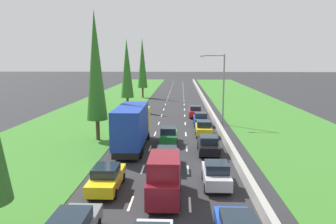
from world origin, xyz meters
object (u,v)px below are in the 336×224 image
at_px(black_sedan_right_lane, 208,145).
at_px(blue_hatchback_centre_lane, 167,158).
at_px(green_hatchback_centre_lane, 168,135).
at_px(street_light_mast, 221,84).
at_px(maroon_van_centre_lane, 164,178).
at_px(blue_hatchback_right_lane_fifth, 201,119).
at_px(silver_hatchback_right_lane, 216,174).
at_px(poplar_tree_second, 96,66).
at_px(poplar_tree_third, 127,69).
at_px(yellow_hatchback_right_lane, 204,128).
at_px(red_hatchback_right_lane, 195,112).
at_px(yellow_sedan_left_lane, 107,178).
at_px(poplar_tree_fourth, 142,63).
at_px(blue_box_truck_left_lane, 133,126).

height_order(black_sedan_right_lane, blue_hatchback_centre_lane, blue_hatchback_centre_lane).
bearing_deg(green_hatchback_centre_lane, street_light_mast, 56.92).
bearing_deg(black_sedan_right_lane, maroon_van_centre_lane, -109.04).
bearing_deg(blue_hatchback_centre_lane, blue_hatchback_right_lane_fifth, 77.76).
distance_m(silver_hatchback_right_lane, green_hatchback_centre_lane, 11.52).
relative_size(poplar_tree_second, street_light_mast, 1.48).
distance_m(black_sedan_right_lane, poplar_tree_third, 27.11).
distance_m(yellow_hatchback_right_lane, blue_hatchback_right_lane_fifth, 5.60).
distance_m(red_hatchback_right_lane, street_light_mast, 7.54).
height_order(green_hatchback_centre_lane, poplar_tree_second, poplar_tree_second).
xyz_separation_m(green_hatchback_centre_lane, yellow_sedan_left_lane, (-3.56, -11.83, -0.02)).
bearing_deg(blue_hatchback_right_lane_fifth, yellow_hatchback_right_lane, -89.96).
height_order(silver_hatchback_right_lane, blue_hatchback_right_lane_fifth, same).
bearing_deg(poplar_tree_fourth, silver_hatchback_right_lane, -77.70).
bearing_deg(black_sedan_right_lane, blue_box_truck_left_lane, 170.12).
height_order(blue_hatchback_right_lane_fifth, street_light_mast, street_light_mast).
height_order(maroon_van_centre_lane, blue_hatchback_right_lane_fifth, maroon_van_centre_lane).
distance_m(blue_hatchback_right_lane_fifth, poplar_tree_second, 15.39).
height_order(green_hatchback_centre_lane, yellow_hatchback_right_lane, same).
bearing_deg(green_hatchback_centre_lane, yellow_hatchback_right_lane, 42.99).
bearing_deg(blue_hatchback_right_lane_fifth, black_sedan_right_lane, -90.12).
bearing_deg(street_light_mast, blue_box_truck_left_lane, -129.36).
height_order(maroon_van_centre_lane, blue_hatchback_centre_lane, maroon_van_centre_lane).
bearing_deg(poplar_tree_third, blue_hatchback_centre_lane, -74.62).
bearing_deg(poplar_tree_fourth, yellow_sedan_left_lane, -85.89).
relative_size(maroon_van_centre_lane, poplar_tree_second, 0.37).
distance_m(green_hatchback_centre_lane, yellow_sedan_left_lane, 12.35).
distance_m(poplar_tree_third, poplar_tree_fourth, 18.07).
relative_size(blue_hatchback_centre_lane, green_hatchback_centre_lane, 1.00).
relative_size(silver_hatchback_right_lane, green_hatchback_centre_lane, 1.00).
bearing_deg(maroon_van_centre_lane, red_hatchback_right_lane, 83.89).
relative_size(red_hatchback_right_lane, street_light_mast, 0.43).
distance_m(maroon_van_centre_lane, yellow_sedan_left_lane, 4.14).
relative_size(yellow_hatchback_right_lane, poplar_tree_third, 0.34).
relative_size(silver_hatchback_right_lane, street_light_mast, 0.43).
relative_size(blue_hatchback_centre_lane, street_light_mast, 0.43).
distance_m(green_hatchback_centre_lane, red_hatchback_right_lane, 15.38).
bearing_deg(blue_hatchback_right_lane_fifth, maroon_van_centre_lane, -98.82).
xyz_separation_m(blue_box_truck_left_lane, poplar_tree_second, (-4.15, 3.14, 5.54)).
distance_m(silver_hatchback_right_lane, red_hatchback_right_lane, 25.95).
bearing_deg(street_light_mast, green_hatchback_centre_lane, -123.08).
distance_m(silver_hatchback_right_lane, black_sedan_right_lane, 7.67).
xyz_separation_m(maroon_van_centre_lane, blue_hatchback_right_lane_fifth, (3.47, 22.34, -0.56)).
distance_m(black_sedan_right_lane, poplar_tree_second, 13.85).
bearing_deg(silver_hatchback_right_lane, blue_hatchback_right_lane_fifth, 89.65).
height_order(blue_hatchback_centre_lane, street_light_mast, street_light_mast).
xyz_separation_m(silver_hatchback_right_lane, street_light_mast, (2.66, 20.60, 4.40)).
distance_m(yellow_sedan_left_lane, blue_box_truck_left_lane, 9.89).
bearing_deg(poplar_tree_fourth, blue_hatchback_right_lane_fifth, -69.71).
xyz_separation_m(yellow_hatchback_right_lane, poplar_tree_second, (-11.21, -2.39, 6.89)).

